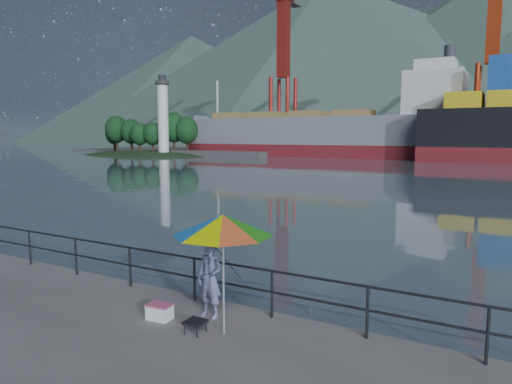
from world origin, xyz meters
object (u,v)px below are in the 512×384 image
at_px(fisherman, 210,279).
at_px(cooler_bag, 160,312).
at_px(bulk_carrier, 337,133).
at_px(beach_umbrella, 223,225).

bearing_deg(fisherman, cooler_bag, -138.98).
xyz_separation_m(cooler_bag, bulk_carrier, (-22.26, 73.95, 3.89)).
xyz_separation_m(beach_umbrella, cooler_bag, (-1.55, -0.07, -1.98)).
bearing_deg(cooler_bag, beach_umbrella, -1.96).
distance_m(beach_umbrella, cooler_bag, 2.52).
height_order(cooler_bag, bulk_carrier, bulk_carrier).
distance_m(fisherman, bulk_carrier, 76.94).
relative_size(fisherman, beach_umbrella, 0.69).
relative_size(fisherman, cooler_bag, 3.31).
bearing_deg(bulk_carrier, fisherman, -72.52).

